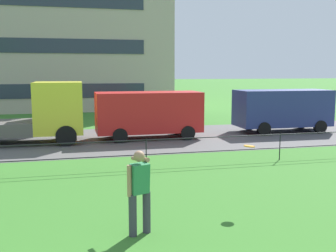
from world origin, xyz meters
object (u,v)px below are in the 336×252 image
at_px(person_thrower, 139,189).
at_px(frisbee, 249,146).
at_px(panel_van_far_right, 149,112).
at_px(flatbed_truck_right, 25,117).
at_px(panel_van_far_left, 283,108).

height_order(person_thrower, frisbee, person_thrower).
distance_m(person_thrower, panel_van_far_right, 11.43).
xyz_separation_m(person_thrower, frisbee, (2.90, 1.17, 0.52)).
xyz_separation_m(flatbed_truck_right, panel_van_far_left, (13.01, 0.38, 0.05)).
bearing_deg(panel_van_far_left, frisbee, -123.40).
bearing_deg(flatbed_truck_right, person_thrower, -73.74).
relative_size(flatbed_truck_right, panel_van_far_right, 1.47).
height_order(frisbee, panel_van_far_right, panel_van_far_right).
relative_size(person_thrower, flatbed_truck_right, 0.23).
xyz_separation_m(flatbed_truck_right, panel_van_far_right, (5.64, 0.00, 0.05)).
xyz_separation_m(frisbee, panel_van_far_right, (-0.52, 10.00, -0.17)).
bearing_deg(panel_van_far_right, flatbed_truck_right, -179.98).
relative_size(person_thrower, frisbee, 5.52).
height_order(frisbee, flatbed_truck_right, flatbed_truck_right).
xyz_separation_m(person_thrower, panel_van_far_right, (2.39, 11.17, 0.35)).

